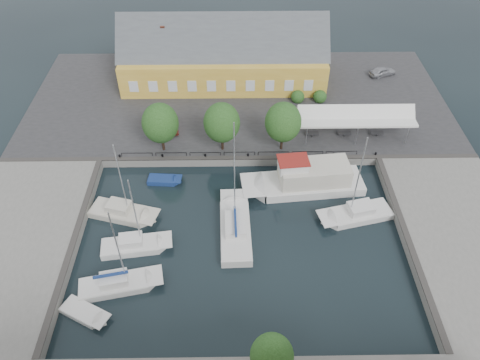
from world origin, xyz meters
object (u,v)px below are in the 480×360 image
Objects in this scene: trawler at (307,181)px; launch_nw at (164,181)px; center_sailboat at (235,229)px; east_boat_a at (356,215)px; west_boat_c at (135,246)px; launch_sw at (85,314)px; west_boat_d at (119,285)px; tent_canopy at (356,117)px; car_silver at (383,71)px; west_boat_b at (123,213)px; car_red at (169,123)px; warehouse at (219,57)px.

launch_nw is at bearing 175.81° from trawler.
center_sailboat is 1.20× the size of east_boat_a.
west_boat_c is (-17.89, -8.44, -0.76)m from trawler.
trawler is at bearing 36.66° from launch_sw.
launch_sw is at bearing -131.48° from west_boat_d.
tent_canopy is at bearing 81.72° from east_boat_a.
tent_canopy is 10.81m from trawler.
west_boat_c is 2.00× the size of launch_sw.
car_silver is at bearing 58.90° from trawler.
center_sailboat reaches higher than west_boat_b.
west_boat_c is at bearing 65.90° from launch_sw.
car_red is 14.60m from west_boat_b.
warehouse is 2.12× the size of center_sailboat.
west_boat_b reaches higher than launch_sw.
west_boat_c is 2.43× the size of launch_nw.
east_boat_a is at bearing 9.80° from west_boat_c.
launch_nw is at bearing 136.80° from center_sailboat.
car_red is 0.46× the size of west_boat_c.
west_boat_c is at bearing -66.26° from west_boat_b.
car_silver is at bearing 44.53° from west_boat_c.
trawler is 22.72m from west_boat_d.
warehouse is 24.48m from trawler.
west_boat_d is (-32.27, -35.47, -1.40)m from car_silver.
tent_canopy reaches higher than car_red.
launch_sw is (-2.49, -2.82, -0.18)m from west_boat_d.
east_boat_a is at bearing -51.61° from car_red.
warehouse is at bearing 114.55° from trawler.
launch_nw is (3.78, 5.17, -0.17)m from west_boat_b.
launch_sw is 1.21× the size of launch_nw.
warehouse is 31.75m from west_boat_c.
trawler is at bearing 25.25° from west_boat_c.
center_sailboat is at bearing -134.98° from tent_canopy.
car_red is 0.39× the size of east_boat_a.
tent_canopy is 29.74m from west_boat_c.
east_boat_a reaches higher than tent_canopy.
west_boat_d reaches higher than tent_canopy.
warehouse is 21.63m from tent_canopy.
launch_nw is (-16.07, 1.18, -0.93)m from trawler.
tent_canopy is 33.05m from west_boat_d.
warehouse reaches higher than tent_canopy.
tent_canopy is at bearing 51.46° from trawler.
car_silver is 0.41× the size of west_boat_c.
east_boat_a reaches higher than west_boat_b.
tent_canopy reaches higher than launch_nw.
center_sailboat is 12.84m from east_boat_a.
east_boat_a is (20.88, -14.62, -1.46)m from car_red.
warehouse reaches higher than launch_nw.
launch_nw is at bearing 73.26° from launch_sw.
car_silver is at bearing 53.20° from center_sailboat.
west_boat_d reaches higher than car_red.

